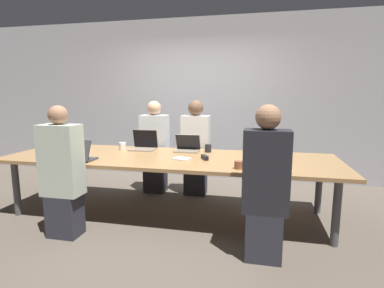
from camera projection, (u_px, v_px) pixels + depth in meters
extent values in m
plane|color=brown|center=(169.00, 213.00, 3.78)|extent=(24.00, 24.00, 0.00)
cube|color=#ADADB2|center=(198.00, 100.00, 5.32)|extent=(12.00, 0.06, 2.80)
cube|color=#9E7547|center=(169.00, 158.00, 3.66)|extent=(4.02, 1.23, 0.04)
cylinder|color=#4C4C51|center=(16.00, 188.00, 3.69)|extent=(0.08, 0.08, 0.69)
cylinder|color=#4C4C51|center=(336.00, 212.00, 2.91)|extent=(0.08, 0.08, 0.69)
cylinder|color=#4C4C51|center=(61.00, 171.00, 4.53)|extent=(0.08, 0.08, 0.69)
cylinder|color=#4C4C51|center=(319.00, 186.00, 3.75)|extent=(0.08, 0.08, 0.69)
cube|color=gray|center=(263.00, 153.00, 3.81)|extent=(0.34, 0.21, 0.02)
cube|color=gray|center=(263.00, 143.00, 3.87)|extent=(0.35, 0.08, 0.21)
cube|color=black|center=(263.00, 144.00, 3.86)|extent=(0.34, 0.08, 0.21)
cylinder|color=green|center=(288.00, 150.00, 3.61)|extent=(0.07, 0.07, 0.17)
cylinder|color=green|center=(289.00, 142.00, 3.60)|extent=(0.03, 0.03, 0.04)
cube|color=gray|center=(187.00, 151.00, 3.97)|extent=(0.32, 0.22, 0.02)
cube|color=gray|center=(188.00, 142.00, 4.02)|extent=(0.33, 0.10, 0.21)
cube|color=black|center=(188.00, 142.00, 4.01)|extent=(0.32, 0.10, 0.20)
cube|color=#2D2D38|center=(196.00, 179.00, 4.51)|extent=(0.32, 0.24, 0.45)
cube|color=silver|center=(196.00, 140.00, 4.42)|extent=(0.40, 0.24, 0.73)
sphere|color=brown|center=(196.00, 108.00, 4.34)|extent=(0.22, 0.22, 0.22)
cylinder|color=#232328|center=(208.00, 148.00, 3.94)|extent=(0.08, 0.08, 0.10)
cube|color=#333338|center=(80.00, 159.00, 3.46)|extent=(0.33, 0.23, 0.02)
cube|color=#333338|center=(76.00, 150.00, 3.36)|extent=(0.34, 0.11, 0.22)
cube|color=black|center=(76.00, 150.00, 3.37)|extent=(0.33, 0.10, 0.22)
cube|color=#2D2D38|center=(65.00, 215.00, 3.16)|extent=(0.32, 0.24, 0.45)
cube|color=beige|center=(61.00, 160.00, 3.06)|extent=(0.40, 0.24, 0.73)
sphere|color=#9E7051|center=(58.00, 115.00, 2.99)|extent=(0.19, 0.19, 0.19)
cube|color=gray|center=(143.00, 149.00, 4.09)|extent=(0.34, 0.25, 0.02)
cube|color=gray|center=(146.00, 139.00, 4.17)|extent=(0.35, 0.06, 0.25)
cube|color=black|center=(145.00, 139.00, 4.16)|extent=(0.34, 0.06, 0.25)
cube|color=#2D2D38|center=(155.00, 177.00, 4.62)|extent=(0.32, 0.24, 0.45)
cube|color=silver|center=(155.00, 139.00, 4.53)|extent=(0.40, 0.24, 0.73)
sphere|color=tan|center=(154.00, 108.00, 4.45)|extent=(0.21, 0.21, 0.21)
cylinder|color=white|center=(123.00, 146.00, 4.11)|extent=(0.09, 0.09, 0.10)
cube|color=silver|center=(264.00, 169.00, 3.00)|extent=(0.31, 0.20, 0.02)
cube|color=silver|center=(265.00, 160.00, 2.91)|extent=(0.32, 0.09, 0.20)
cube|color=silver|center=(265.00, 160.00, 2.92)|extent=(0.31, 0.09, 0.19)
cube|color=#2D2D38|center=(263.00, 235.00, 2.70)|extent=(0.32, 0.24, 0.45)
cube|color=#232328|center=(266.00, 172.00, 2.61)|extent=(0.40, 0.24, 0.73)
sphere|color=#9E7051|center=(268.00, 117.00, 2.53)|extent=(0.22, 0.22, 0.22)
cylinder|color=brown|center=(238.00, 165.00, 3.04)|extent=(0.09, 0.09, 0.08)
cube|color=black|center=(205.00, 157.00, 3.49)|extent=(0.11, 0.15, 0.05)
cube|color=silver|center=(182.00, 159.00, 3.48)|extent=(0.22, 0.20, 0.02)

